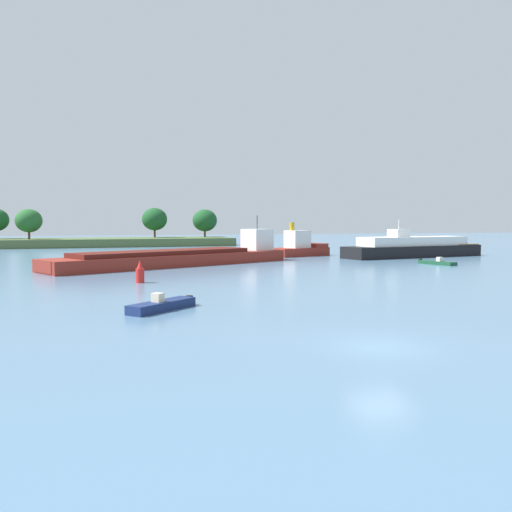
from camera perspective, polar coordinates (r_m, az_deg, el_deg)
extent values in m
plane|color=slate|center=(21.93, 13.35, -9.59)|extent=(400.00, 400.00, 0.00)
cube|color=#4C6038|center=(117.03, -23.56, 1.30)|extent=(84.43, 15.53, 1.69)
cylinder|color=#513823|center=(114.72, -23.43, 2.09)|extent=(0.44, 0.44, 1.63)
ellipsoid|color=#235B28|center=(114.70, -23.46, 3.54)|extent=(5.20, 5.20, 4.68)
cylinder|color=#513823|center=(120.19, -10.95, 2.44)|extent=(0.44, 0.44, 1.87)
ellipsoid|color=#194C23|center=(120.17, -10.96, 3.95)|extent=(5.60, 5.60, 5.04)
cylinder|color=#513823|center=(122.33, -5.58, 2.44)|extent=(0.44, 0.44, 1.59)
ellipsoid|color=#194C23|center=(122.30, -5.59, 3.87)|extent=(5.65, 5.65, 5.08)
cube|color=black|center=(79.87, 16.71, 0.49)|extent=(23.24, 8.23, 1.66)
cube|color=white|center=(79.81, 16.73, 1.56)|extent=(18.18, 6.75, 1.30)
cube|color=white|center=(77.83, 15.24, 2.42)|extent=(2.70, 2.50, 1.10)
cube|color=#937551|center=(86.40, 21.08, 1.23)|extent=(4.71, 4.89, 0.16)
cylinder|color=silver|center=(77.81, 15.26, 3.34)|extent=(0.10, 0.10, 1.40)
cube|color=navy|center=(30.44, -10.18, -5.34)|extent=(4.32, 3.90, 0.53)
cube|color=beige|center=(30.11, -10.63, -4.46)|extent=(0.76, 0.77, 0.50)
cube|color=black|center=(32.31, -7.24, -4.76)|extent=(0.42, 0.43, 0.56)
cube|color=#19472D|center=(66.24, 19.08, -0.71)|extent=(2.39, 4.87, 0.41)
cube|color=white|center=(65.99, 19.33, -0.33)|extent=(0.75, 0.64, 0.50)
cube|color=black|center=(67.81, 17.43, -0.51)|extent=(0.38, 0.35, 0.56)
cube|color=maroon|center=(61.68, -8.77, -0.42)|extent=(30.10, 17.83, 1.35)
cube|color=#4F1812|center=(60.79, -9.95, 0.39)|extent=(21.42, 13.24, 0.50)
cube|color=white|center=(69.77, 0.12, 1.80)|extent=(4.19, 4.13, 2.80)
cylinder|color=#333338|center=(69.74, 0.12, 3.69)|extent=(0.12, 0.12, 1.80)
cube|color=maroon|center=(54.72, -21.75, -1.07)|extent=(2.57, 4.18, 1.22)
cube|color=maroon|center=(79.27, 4.67, 0.46)|extent=(9.95, 6.84, 1.23)
cube|color=maroon|center=(81.41, 6.34, 1.18)|extent=(3.62, 4.28, 0.60)
cube|color=white|center=(78.98, 4.52, 1.84)|extent=(3.89, 3.54, 2.60)
cylinder|color=gold|center=(78.23, 3.94, 3.22)|extent=(0.70, 0.70, 1.20)
cylinder|color=black|center=(82.47, 7.07, 0.65)|extent=(0.51, 0.76, 0.70)
cylinder|color=red|center=(44.58, -12.49, -2.09)|extent=(0.70, 0.70, 1.20)
cone|color=red|center=(44.49, -12.50, -0.88)|extent=(0.49, 0.49, 0.70)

